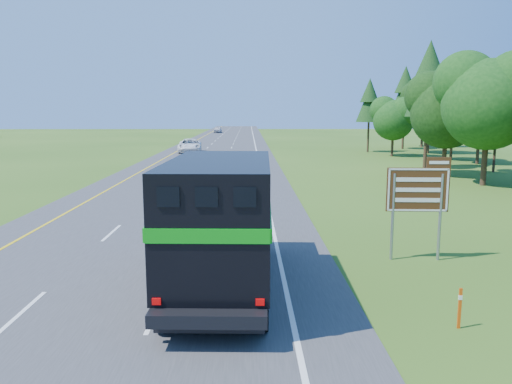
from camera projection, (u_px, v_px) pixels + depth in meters
ground at (63, 347)px, 11.66m from camera, size 300.00×300.00×0.00m
road at (213, 157)px, 61.02m from camera, size 15.00×260.00×0.04m
lane_markings at (213, 156)px, 61.01m from camera, size 11.15×260.00×0.01m
horse_truck at (222, 219)px, 15.26m from camera, size 3.14×9.22×4.04m
white_suv at (190, 146)px, 66.96m from camera, size 3.53×6.75×1.81m
far_car at (218, 130)px, 129.69m from camera, size 2.06×4.71×1.58m
exit_sign at (419, 194)px, 18.15m from camera, size 2.26×0.20×3.83m
delineator at (460, 307)px, 12.58m from camera, size 0.09×0.05×1.06m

